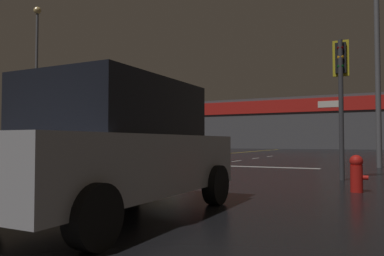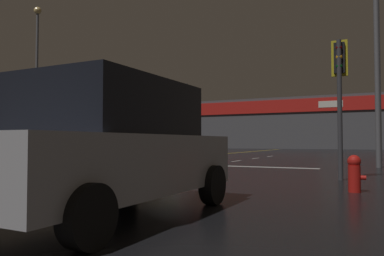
{
  "view_description": "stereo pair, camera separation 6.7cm",
  "coord_description": "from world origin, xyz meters",
  "px_view_note": "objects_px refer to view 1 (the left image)",
  "views": [
    {
      "loc": [
        11.46,
        -20.79,
        1.02
      ],
      "look_at": [
        0.0,
        2.96,
        2.0
      ],
      "focal_mm": 35.0,
      "sensor_mm": 36.0,
      "label": 1
    },
    {
      "loc": [
        11.52,
        -20.76,
        1.02
      ],
      "look_at": [
        0.0,
        2.96,
        2.0
      ],
      "focal_mm": 35.0,
      "sensor_mm": 36.0,
      "label": 2
    }
  ],
  "objects_px": {
    "streetlight_far_left": "(37,63)",
    "fire_hydrant": "(357,173)",
    "streetlight_median_approach": "(377,12)",
    "traffic_signal_corner_northwest": "(127,124)",
    "streetlight_near_left": "(378,34)",
    "parked_car": "(116,147)",
    "traffic_signal_median": "(169,102)",
    "traffic_signal_corner_southeast": "(341,77)"
  },
  "relations": [
    {
      "from": "traffic_signal_corner_northwest",
      "to": "fire_hydrant",
      "type": "height_order",
      "value": "traffic_signal_corner_northwest"
    },
    {
      "from": "streetlight_near_left",
      "to": "streetlight_median_approach",
      "type": "distance_m",
      "value": 8.58
    },
    {
      "from": "fire_hydrant",
      "to": "streetlight_far_left",
      "type": "bearing_deg",
      "value": 151.95
    },
    {
      "from": "traffic_signal_median",
      "to": "streetlight_median_approach",
      "type": "distance_m",
      "value": 14.99
    },
    {
      "from": "traffic_signal_corner_northwest",
      "to": "streetlight_far_left",
      "type": "xyz_separation_m",
      "value": [
        -0.34,
        -11.43,
        4.27
      ]
    },
    {
      "from": "streetlight_near_left",
      "to": "parked_car",
      "type": "bearing_deg",
      "value": -100.0
    },
    {
      "from": "traffic_signal_corner_northwest",
      "to": "streetlight_near_left",
      "type": "xyz_separation_m",
      "value": [
        23.28,
        -6.85,
        4.68
      ]
    },
    {
      "from": "streetlight_near_left",
      "to": "parked_car",
      "type": "xyz_separation_m",
      "value": [
        -3.67,
        -20.83,
        -6.59
      ]
    },
    {
      "from": "traffic_signal_median",
      "to": "traffic_signal_corner_northwest",
      "type": "height_order",
      "value": "traffic_signal_median"
    },
    {
      "from": "streetlight_near_left",
      "to": "streetlight_median_approach",
      "type": "bearing_deg",
      "value": -91.24
    },
    {
      "from": "traffic_signal_corner_southeast",
      "to": "streetlight_near_left",
      "type": "distance_m",
      "value": 15.03
    },
    {
      "from": "traffic_signal_corner_southeast",
      "to": "parked_car",
      "type": "bearing_deg",
      "value": -110.81
    },
    {
      "from": "streetlight_far_left",
      "to": "parked_car",
      "type": "xyz_separation_m",
      "value": [
        19.95,
        -16.25,
        -6.18
      ]
    },
    {
      "from": "traffic_signal_median",
      "to": "parked_car",
      "type": "bearing_deg",
      "value": -62.71
    },
    {
      "from": "traffic_signal_corner_southeast",
      "to": "traffic_signal_corner_northwest",
      "type": "xyz_separation_m",
      "value": [
        -22.11,
        21.07,
        0.06
      ]
    },
    {
      "from": "traffic_signal_median",
      "to": "streetlight_far_left",
      "type": "bearing_deg",
      "value": -165.29
    },
    {
      "from": "streetlight_far_left",
      "to": "fire_hydrant",
      "type": "relative_size",
      "value": 15.13
    },
    {
      "from": "streetlight_median_approach",
      "to": "parked_car",
      "type": "distance_m",
      "value": 13.89
    },
    {
      "from": "streetlight_median_approach",
      "to": "traffic_signal_corner_northwest",
      "type": "bearing_deg",
      "value": 146.42
    },
    {
      "from": "streetlight_median_approach",
      "to": "streetlight_far_left",
      "type": "relative_size",
      "value": 0.86
    },
    {
      "from": "traffic_signal_median",
      "to": "fire_hydrant",
      "type": "xyz_separation_m",
      "value": [
        12.72,
        -14.87,
        -3.45
      ]
    },
    {
      "from": "streetlight_near_left",
      "to": "fire_hydrant",
      "type": "xyz_separation_m",
      "value": [
        -0.72,
        -16.78,
        -7.14
      ]
    },
    {
      "from": "traffic_signal_median",
      "to": "streetlight_near_left",
      "type": "relative_size",
      "value": 0.42
    },
    {
      "from": "traffic_signal_corner_northwest",
      "to": "streetlight_far_left",
      "type": "distance_m",
      "value": 12.21
    },
    {
      "from": "traffic_signal_corner_northwest",
      "to": "traffic_signal_corner_southeast",
      "type": "bearing_deg",
      "value": -43.62
    },
    {
      "from": "streetlight_near_left",
      "to": "streetlight_far_left",
      "type": "bearing_deg",
      "value": -169.03
    },
    {
      "from": "streetlight_far_left",
      "to": "traffic_signal_corner_southeast",
      "type": "bearing_deg",
      "value": -23.24
    },
    {
      "from": "traffic_signal_corner_southeast",
      "to": "streetlight_far_left",
      "type": "distance_m",
      "value": 24.82
    },
    {
      "from": "traffic_signal_median",
      "to": "traffic_signal_corner_southeast",
      "type": "height_order",
      "value": "traffic_signal_median"
    },
    {
      "from": "traffic_signal_corner_southeast",
      "to": "parked_car",
      "type": "xyz_separation_m",
      "value": [
        -2.51,
        -6.61,
        -1.85
      ]
    },
    {
      "from": "traffic_signal_median",
      "to": "streetlight_median_approach",
      "type": "relative_size",
      "value": 0.52
    },
    {
      "from": "streetlight_median_approach",
      "to": "streetlight_far_left",
      "type": "xyz_separation_m",
      "value": [
        -23.44,
        3.9,
        0.88
      ]
    },
    {
      "from": "traffic_signal_corner_southeast",
      "to": "streetlight_near_left",
      "type": "relative_size",
      "value": 0.31
    },
    {
      "from": "streetlight_near_left",
      "to": "streetlight_median_approach",
      "type": "xyz_separation_m",
      "value": [
        -0.18,
        -8.48,
        -1.28
      ]
    },
    {
      "from": "streetlight_median_approach",
      "to": "streetlight_far_left",
      "type": "distance_m",
      "value": 23.77
    },
    {
      "from": "traffic_signal_median",
      "to": "parked_car",
      "type": "height_order",
      "value": "traffic_signal_median"
    },
    {
      "from": "streetlight_near_left",
      "to": "fire_hydrant",
      "type": "height_order",
      "value": "streetlight_near_left"
    },
    {
      "from": "parked_car",
      "to": "fire_hydrant",
      "type": "bearing_deg",
      "value": 53.89
    },
    {
      "from": "fire_hydrant",
      "to": "parked_car",
      "type": "relative_size",
      "value": 0.18
    },
    {
      "from": "streetlight_median_approach",
      "to": "parked_car",
      "type": "xyz_separation_m",
      "value": [
        -3.49,
        -12.35,
        -5.3
      ]
    },
    {
      "from": "traffic_signal_median",
      "to": "parked_car",
      "type": "relative_size",
      "value": 1.18
    },
    {
      "from": "traffic_signal_corner_northwest",
      "to": "streetlight_median_approach",
      "type": "relative_size",
      "value": 0.39
    }
  ]
}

